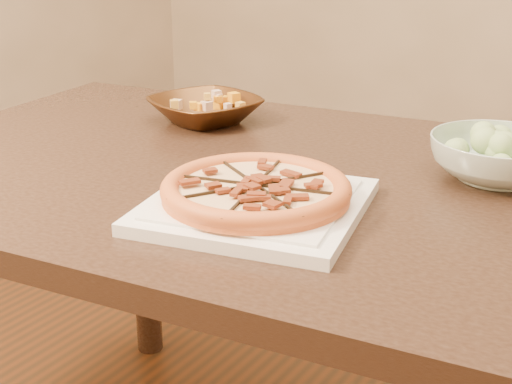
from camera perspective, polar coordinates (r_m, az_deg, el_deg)
dining_table at (r=1.23m, az=-0.14°, el=-2.82°), size 1.42×1.02×0.75m
plate at (r=1.00m, az=0.00°, el=-1.04°), size 0.35×0.35×0.02m
pizza at (r=1.00m, az=-0.00°, el=0.21°), size 0.27×0.27×0.03m
bronze_bowl at (r=1.46m, az=-4.09°, el=6.57°), size 0.26×0.26×0.05m
mixed_dish at (r=1.45m, az=-4.19°, el=8.10°), size 0.08×0.10×0.03m
salad_bowl at (r=1.19m, az=18.84°, el=2.56°), size 0.26×0.26×0.07m
salad at (r=1.17m, az=19.11°, el=4.95°), size 0.11×0.11×0.04m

